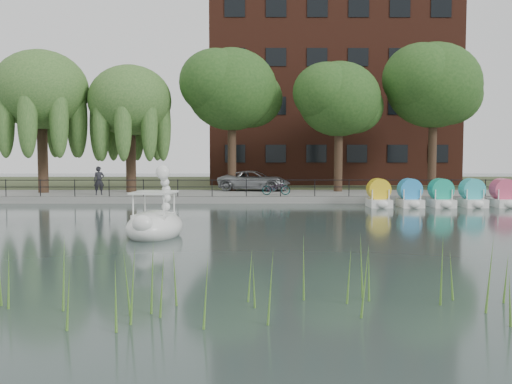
{
  "coord_description": "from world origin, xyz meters",
  "views": [
    {
      "loc": [
        0.33,
        -19.9,
        2.97
      ],
      "look_at": [
        0.5,
        4.0,
        1.3
      ],
      "focal_mm": 40.0,
      "sensor_mm": 36.0,
      "label": 1
    }
  ],
  "objects_px": {
    "bicycle": "(276,187)",
    "swan_boat": "(155,221)",
    "minivan": "(254,179)",
    "pedestrian": "(99,179)"
  },
  "relations": [
    {
      "from": "bicycle",
      "to": "swan_boat",
      "type": "relative_size",
      "value": 0.54
    },
    {
      "from": "minivan",
      "to": "swan_boat",
      "type": "relative_size",
      "value": 1.72
    },
    {
      "from": "swan_boat",
      "to": "minivan",
      "type": "bearing_deg",
      "value": 87.69
    },
    {
      "from": "minivan",
      "to": "swan_boat",
      "type": "height_order",
      "value": "swan_boat"
    },
    {
      "from": "bicycle",
      "to": "swan_boat",
      "type": "xyz_separation_m",
      "value": [
        -4.87,
        -14.2,
        -0.35
      ]
    },
    {
      "from": "minivan",
      "to": "pedestrian",
      "type": "height_order",
      "value": "pedestrian"
    },
    {
      "from": "minivan",
      "to": "pedestrian",
      "type": "xyz_separation_m",
      "value": [
        -9.37,
        -3.79,
        0.22
      ]
    },
    {
      "from": "minivan",
      "to": "bicycle",
      "type": "distance_m",
      "value": 4.09
    },
    {
      "from": "bicycle",
      "to": "pedestrian",
      "type": "xyz_separation_m",
      "value": [
        -10.68,
        0.08,
        0.49
      ]
    },
    {
      "from": "minivan",
      "to": "bicycle",
      "type": "relative_size",
      "value": 3.2
    }
  ]
}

